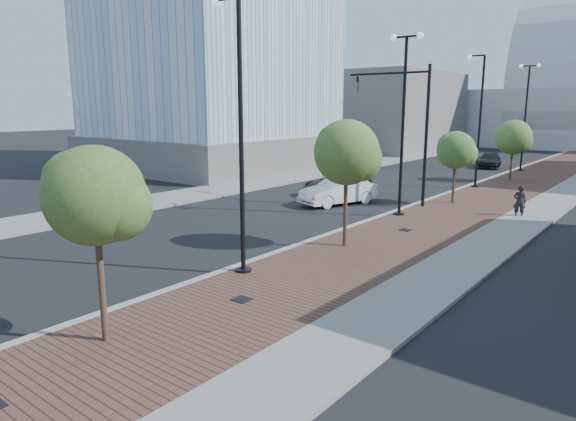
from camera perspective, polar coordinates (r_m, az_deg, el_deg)
The scene contains 21 objects.
sidewalk at distance 43.64m, azimuth 26.29°, elevation 2.91°, with size 7.00×140.00×0.12m, color #4C2D23.
curb at distance 44.48m, azimuth 21.89°, elevation 3.43°, with size 0.30×140.00×0.14m, color gray.
west_sidewalk at distance 49.67m, azimuth 7.37°, elevation 4.94°, with size 4.00×140.00×0.12m, color slate.
white_sedan at distance 30.38m, azimuth 5.64°, elevation 2.16°, with size 1.69×4.84×1.59m, color silver.
dark_car_mid at distance 33.91m, azimuth 5.49°, elevation 3.02°, with size 2.38×5.15×1.43m, color black.
dark_car_far at distance 52.43m, azimuth 21.62°, elevation 5.26°, with size 1.93×4.75×1.38m, color black.
pedestrian at distance 29.17m, azimuth 24.47°, elevation 0.90°, with size 0.63×0.41×1.72m, color black.
streetlight_1 at distance 17.17m, azimuth -5.52°, elevation 6.83°, with size 1.44×0.56×9.21m.
streetlight_2 at distance 27.04m, azimuth 12.72°, elevation 9.35°, with size 1.72×0.56×9.28m.
streetlight_3 at distance 38.26m, azimuth 20.47°, elevation 8.78°, with size 1.44×0.56×9.21m.
streetlight_4 at distance 49.76m, azimuth 24.99°, elevation 9.47°, with size 1.72×0.56×9.28m.
traffic_mast at distance 30.14m, azimuth 13.69°, elevation 9.82°, with size 5.09×0.20×8.00m.
tree_0 at distance 12.60m, azimuth -20.59°, elevation 1.51°, with size 2.40×2.35×4.90m.
tree_1 at distance 20.48m, azimuth 6.72°, elevation 6.43°, with size 2.63×2.62×5.26m.
tree_2 at distance 31.36m, azimuth 18.35°, elevation 6.41°, with size 2.27×2.20×4.34m.
tree_3 at distance 42.80m, azimuth 23.97°, elevation 7.48°, with size 2.66×2.66×4.75m.
tower_podium at distance 50.18m, azimuth -8.36°, elevation 6.63°, with size 19.00×19.00×3.00m, color #605B56.
convention_center at distance 88.52m, azimuth 29.47°, elevation 10.31°, with size 50.00×30.00×50.00m.
commercial_block_nw at distance 70.24m, azimuth 11.06°, elevation 10.79°, with size 14.00×20.00×10.00m, color slate.
utility_cover_1 at distance 15.41m, azimuth -5.21°, elevation -9.86°, with size 0.50×0.50×0.02m, color black.
utility_cover_2 at distance 24.21m, azimuth 12.98°, elevation -2.13°, with size 0.50×0.50×0.02m, color black.
Camera 1 is at (12.32, -2.35, 5.76)m, focal length 31.80 mm.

